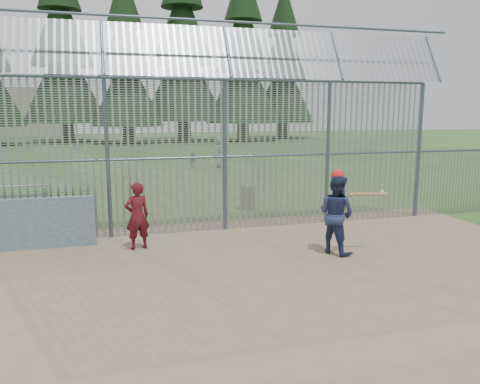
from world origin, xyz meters
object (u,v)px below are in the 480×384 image
object	(u,v)px
onlooker	(137,216)
dugout_wall	(39,224)
trash_can	(247,198)
batter	(336,214)

from	to	relation	value
onlooker	dugout_wall	bearing A→B (deg)	-30.69
onlooker	trash_can	distance (m)	5.23
dugout_wall	onlooker	bearing A→B (deg)	-16.33
batter	onlooker	distance (m)	4.55
onlooker	trash_can	size ratio (longest dim) A/B	1.92
trash_can	dugout_wall	bearing A→B (deg)	-153.29
dugout_wall	trash_can	distance (m)	6.65
dugout_wall	onlooker	size ratio (longest dim) A/B	1.59
batter	trash_can	xyz separation A→B (m)	(-0.56, 5.14, -0.53)
batter	onlooker	xyz separation A→B (m)	(-4.29, 1.50, -0.11)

